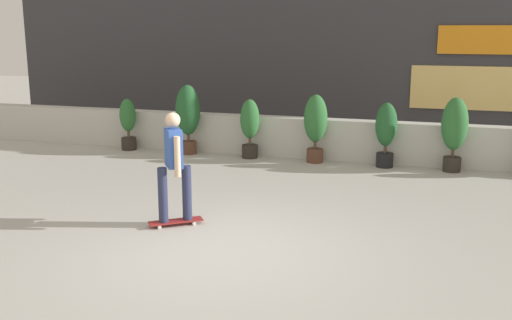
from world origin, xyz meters
name	(u,v)px	position (x,y,z in m)	size (l,w,h in m)	color
ground_plane	(222,249)	(0.00, 0.00, 0.00)	(48.00, 48.00, 0.00)	#B2AFA8
planter_wall	(316,138)	(0.00, 6.00, 0.45)	(18.00, 0.40, 0.90)	beige
building_backdrop	(348,15)	(0.01, 10.00, 3.25)	(20.00, 2.08, 6.50)	#38383D
potted_plant_0	(128,122)	(-4.51, 5.55, 0.67)	(0.38, 0.38, 1.24)	#2D2823
potted_plant_1	(188,114)	(-2.93, 5.55, 0.95)	(0.57, 0.57, 1.61)	brown
potted_plant_2	(250,125)	(-1.43, 5.55, 0.75)	(0.43, 0.43, 1.33)	#2D2823
potted_plant_3	(316,123)	(0.07, 5.55, 0.86)	(0.51, 0.51, 1.49)	brown
potted_plant_4	(386,131)	(1.58, 5.55, 0.78)	(0.45, 0.45, 1.37)	black
potted_plant_5	(454,129)	(2.94, 5.55, 0.89)	(0.53, 0.53, 1.53)	#2D2823
skater_far_left	(174,164)	(-1.01, 0.72, 0.94)	(0.76, 0.65, 1.70)	maroon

